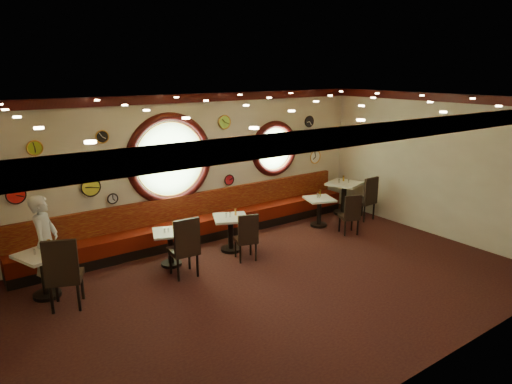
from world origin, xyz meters
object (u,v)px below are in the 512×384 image
at_px(condiment_b_pepper, 168,230).
at_px(condiment_b_salt, 165,230).
at_px(condiment_c_pepper, 230,215).
at_px(table_c, 231,229).
at_px(chair_a, 63,269).
at_px(condiment_d_salt, 318,195).
at_px(chair_d, 351,212).
at_px(condiment_a_bottle, 49,245).
at_px(chair_e, 367,196).
at_px(waiter, 46,243).
at_px(table_b, 170,244).
at_px(condiment_b_bottle, 173,225).
at_px(table_a, 44,269).
at_px(condiment_e_salt, 339,181).
at_px(condiment_e_pepper, 349,181).
at_px(condiment_d_pepper, 320,196).
at_px(condiment_e_bottle, 343,178).
at_px(condiment_c_salt, 226,215).
at_px(chair_b, 185,244).
at_px(condiment_a_pepper, 41,251).
at_px(condiment_d_bottle, 320,193).
at_px(table_e, 344,194).
at_px(table_d, 319,208).
at_px(chair_c, 247,234).
at_px(condiment_a_salt, 35,252).
at_px(condiment_c_bottle, 236,212).

bearing_deg(condiment_b_pepper, condiment_b_salt, 173.32).
bearing_deg(condiment_c_pepper, table_c, 33.72).
relative_size(chair_a, condiment_d_salt, 6.56).
relative_size(chair_d, condiment_a_bottle, 3.32).
xyz_separation_m(chair_a, chair_e, (7.31, 0.27, -0.05)).
distance_m(table_c, waiter, 3.52).
relative_size(condiment_a_bottle, waiter, 0.11).
xyz_separation_m(table_b, condiment_a_bottle, (-2.12, 0.12, 0.44)).
xyz_separation_m(condiment_a_bottle, condiment_b_bottle, (2.25, -0.02, -0.11)).
distance_m(table_a, condiment_e_salt, 7.24).
bearing_deg(table_a, condiment_e_pepper, 1.81).
bearing_deg(condiment_b_bottle, condiment_d_pepper, -0.80).
bearing_deg(condiment_b_salt, table_b, 3.55).
distance_m(table_a, waiter, 0.47).
height_order(condiment_d_salt, condiment_e_bottle, condiment_e_bottle).
bearing_deg(condiment_c_salt, condiment_b_bottle, 172.36).
xyz_separation_m(chair_b, condiment_b_pepper, (-0.03, 0.64, 0.08)).
bearing_deg(condiment_c_pepper, condiment_a_pepper, 178.58).
bearing_deg(condiment_b_pepper, table_c, -1.51).
bearing_deg(condiment_a_bottle, table_c, -2.90).
bearing_deg(condiment_d_bottle, condiment_c_pepper, -176.02).
bearing_deg(table_e, condiment_d_salt, -166.77).
height_order(condiment_a_bottle, condiment_d_bottle, condiment_a_bottle).
height_order(table_d, condiment_a_bottle, condiment_a_bottle).
bearing_deg(condiment_b_salt, chair_b, -80.97).
distance_m(table_b, condiment_d_pepper, 3.96).
xyz_separation_m(chair_c, chair_d, (2.78, -0.15, -0.02)).
distance_m(table_c, condiment_a_bottle, 3.50).
bearing_deg(table_a, condiment_a_bottle, 30.71).
bearing_deg(condiment_a_salt, condiment_e_pepper, 1.76).
distance_m(condiment_d_bottle, condiment_e_salt, 0.99).
xyz_separation_m(condiment_e_bottle, waiter, (-7.34, -0.14, -0.09)).
bearing_deg(condiment_c_pepper, chair_a, -170.94).
distance_m(condiment_c_salt, condiment_a_bottle, 3.37).
bearing_deg(condiment_e_bottle, condiment_d_salt, -162.27).
xyz_separation_m(condiment_a_bottle, waiter, (-0.01, 0.22, -0.03)).
bearing_deg(table_d, condiment_d_bottle, 45.35).
xyz_separation_m(condiment_c_bottle, condiment_d_bottle, (2.54, 0.14, -0.03)).
distance_m(condiment_c_salt, condiment_b_pepper, 1.28).
bearing_deg(condiment_e_pepper, chair_e, -86.10).
relative_size(condiment_a_pepper, condiment_e_salt, 0.91).
bearing_deg(chair_b, condiment_c_pepper, 28.33).
distance_m(table_c, chair_c, 0.64).
bearing_deg(condiment_b_bottle, condiment_d_bottle, 0.34).
xyz_separation_m(chair_d, condiment_b_salt, (-4.21, 0.83, 0.20)).
relative_size(condiment_d_salt, condiment_c_bottle, 0.79).
height_order(chair_a, condiment_c_bottle, chair_a).
distance_m(table_a, condiment_c_bottle, 3.76).
bearing_deg(waiter, chair_d, -69.68).
height_order(table_b, table_c, table_c).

